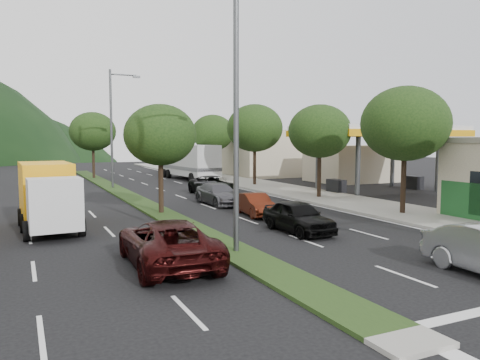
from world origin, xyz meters
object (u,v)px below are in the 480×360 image
streetlight_near (241,101)px  streetlight_mid (114,123)px  tree_r_b (405,124)px  car_queue_b (219,194)px  suv_maroon (167,242)px  tree_med_far (93,131)px  box_truck (48,198)px  car_queue_a (298,217)px  car_queue_d (213,185)px  tree_med_near (160,135)px  tree_r_c (320,131)px  motorhome (190,161)px  tree_r_e (213,133)px  car_queue_c (256,205)px  tree_r_d (255,128)px

streetlight_near → streetlight_mid: 25.00m
tree_r_b → car_queue_b: bearing=131.7°
suv_maroon → tree_med_far: bearing=-91.8°
box_truck → suv_maroon: bearing=108.2°
car_queue_a → box_truck: bearing=150.7°
tree_r_b → car_queue_d: (-5.89, 13.41, -4.33)m
tree_med_near → box_truck: 6.95m
tree_med_far → streetlight_near: streetlight_near is taller
suv_maroon → tree_r_c: bearing=-137.3°
suv_maroon → motorhome: bearing=-107.9°
tree_med_far → suv_maroon: bearing=-94.3°
tree_r_b → car_queue_d: size_ratio=1.36×
tree_r_b → car_queue_d: bearing=113.7°
tree_r_e → suv_maroon: size_ratio=1.20×
tree_r_c → streetlight_mid: (-11.79, 13.00, 0.84)m
tree_r_b → car_queue_a: bearing=-168.5°
box_truck → motorhome: (14.95, 23.09, 0.47)m
tree_r_e → suv_maroon: tree_r_e is taller
car_queue_c → tree_r_c: bearing=38.3°
tree_r_e → car_queue_c: (-7.39, -24.59, -4.28)m
tree_r_b → tree_r_c: size_ratio=1.07×
car_queue_d → tree_r_e: bearing=66.2°
tree_med_near → box_truck: (-5.95, -2.02, -2.97)m
tree_r_d → tree_med_near: size_ratio=1.19×
tree_med_near → motorhome: tree_med_near is taller
car_queue_c → tree_med_far: bearing=105.6°
streetlight_near → car_queue_d: (5.90, 17.41, -4.87)m
tree_r_c → tree_r_e: (0.00, 20.00, 0.14)m
tree_r_c → motorhome: tree_r_c is taller
motorhome → suv_maroon: bearing=-115.4°
tree_r_d → motorhome: tree_r_d is taller
streetlight_mid → suv_maroon: streetlight_mid is taller
tree_med_far → car_queue_b: bearing=-79.2°
suv_maroon → car_queue_a: (6.93, 2.87, -0.06)m
tree_med_far → car_queue_d: tree_med_far is taller
car_queue_c → box_truck: box_truck is taller
tree_r_b → tree_r_c: bearing=90.0°
tree_med_far → streetlight_near: size_ratio=0.69×
tree_r_c → tree_med_far: 26.83m
tree_r_c → box_truck: size_ratio=1.02×
streetlight_mid → car_queue_a: size_ratio=2.36×
tree_r_d → motorhome: bearing=108.3°
tree_r_d → tree_r_e: bearing=90.0°
tree_med_near → car_queue_c: (4.61, -2.59, -3.82)m
streetlight_near → car_queue_c: (4.41, 7.41, -4.97)m
streetlight_near → tree_r_e: bearing=69.8°
tree_r_d → tree_med_near: bearing=-135.0°
tree_r_b → suv_maroon: size_ratio=1.24×
tree_r_e → streetlight_mid: streetlight_mid is taller
tree_med_far → car_queue_b: (4.50, -23.59, -4.33)m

